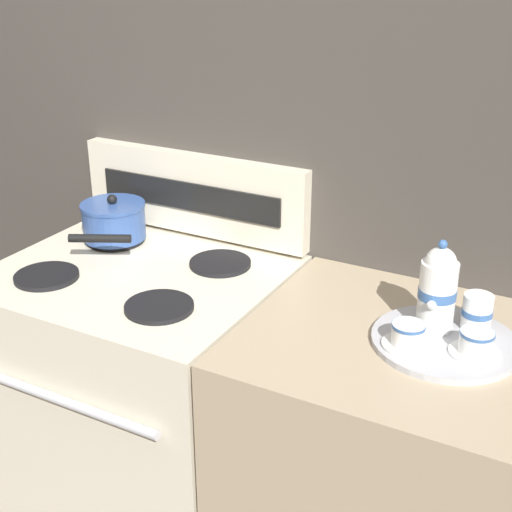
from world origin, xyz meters
The scene contains 10 objects.
wall_back centered at (0.00, 0.33, 1.10)m, with size 6.00×0.05×2.20m.
stove centered at (-0.34, 0.00, 0.44)m, with size 0.73×0.65×0.89m.
control_panel centered at (-0.34, 0.28, 1.01)m, with size 0.71×0.05×0.23m.
side_counter centered at (0.37, 0.00, 0.44)m, with size 0.67×0.62×0.88m.
saucepan centered at (-0.52, 0.14, 0.94)m, with size 0.24×0.29×0.13m.
serving_tray centered at (0.46, 0.02, 0.89)m, with size 0.31×0.31×0.01m.
teapot centered at (0.43, 0.05, 0.99)m, with size 0.08×0.13×0.21m.
teacup_left centered at (0.53, -0.01, 0.92)m, with size 0.11×0.11×0.05m.
teacup_right centered at (0.40, -0.05, 0.92)m, with size 0.11×0.11×0.05m.
creamer_jug centered at (0.51, 0.10, 0.93)m, with size 0.07×0.07×0.08m.
Camera 1 is at (0.73, -1.33, 1.67)m, focal length 50.00 mm.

